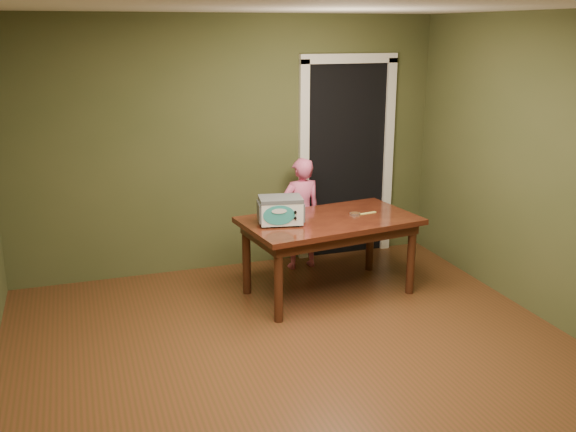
{
  "coord_description": "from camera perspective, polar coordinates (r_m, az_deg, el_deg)",
  "views": [
    {
      "loc": [
        -1.52,
        -3.85,
        2.45
      ],
      "look_at": [
        0.12,
        1.0,
        0.95
      ],
      "focal_mm": 40.0,
      "sensor_mm": 36.0,
      "label": 1
    }
  ],
  "objects": [
    {
      "name": "floor",
      "position": [
        4.81,
        2.51,
        -14.31
      ],
      "size": [
        5.0,
        5.0,
        0.0
      ],
      "primitive_type": "plane",
      "color": "#572D19",
      "rests_on": "ground"
    },
    {
      "name": "room_shell",
      "position": [
        4.2,
        2.8,
        6.13
      ],
      "size": [
        4.52,
        5.02,
        2.61
      ],
      "color": "#484A27",
      "rests_on": "ground"
    },
    {
      "name": "doorway",
      "position": [
        7.34,
        4.26,
        5.33
      ],
      "size": [
        1.1,
        0.66,
        2.25
      ],
      "color": "black",
      "rests_on": "ground"
    },
    {
      "name": "dining_table",
      "position": [
        6.02,
        3.7,
        -1.12
      ],
      "size": [
        1.71,
        1.11,
        0.75
      ],
      "rotation": [
        0.0,
        0.0,
        0.14
      ],
      "color": "black",
      "rests_on": "floor"
    },
    {
      "name": "toy_oven",
      "position": [
        5.76,
        -0.67,
        0.58
      ],
      "size": [
        0.44,
        0.33,
        0.25
      ],
      "rotation": [
        0.0,
        0.0,
        -0.18
      ],
      "color": "#4C4F54",
      "rests_on": "dining_table"
    },
    {
      "name": "baking_pan",
      "position": [
        6.11,
        5.98,
        0.19
      ],
      "size": [
        0.1,
        0.1,
        0.02
      ],
      "color": "silver",
      "rests_on": "dining_table"
    },
    {
      "name": "spatula",
      "position": [
        6.18,
        7.11,
        0.26
      ],
      "size": [
        0.18,
        0.05,
        0.01
      ],
      "primitive_type": "cube",
      "rotation": [
        0.0,
        0.0,
        0.14
      ],
      "color": "#DDD460",
      "rests_on": "dining_table"
    },
    {
      "name": "child",
      "position": [
        6.7,
        1.15,
        0.22
      ],
      "size": [
        0.45,
        0.31,
        1.18
      ],
      "primitive_type": "imported",
      "rotation": [
        0.0,
        0.0,
        3.2
      ],
      "color": "#E05C8C",
      "rests_on": "floor"
    }
  ]
}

